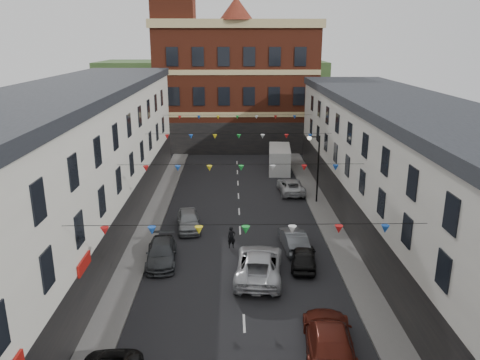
{
  "coord_description": "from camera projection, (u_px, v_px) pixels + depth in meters",
  "views": [
    {
      "loc": [
        -0.57,
        -24.49,
        13.78
      ],
      "look_at": [
        -0.0,
        7.9,
        3.99
      ],
      "focal_mm": 35.0,
      "sensor_mm": 36.0,
      "label": 1
    }
  ],
  "objects": [
    {
      "name": "ground",
      "position": [
        242.0,
        284.0,
        27.44
      ],
      "size": [
        160.0,
        160.0,
        0.0
      ],
      "primitive_type": "plane",
      "color": "black",
      "rests_on": "ground"
    },
    {
      "name": "pavement_left",
      "position": [
        131.0,
        268.0,
        29.21
      ],
      "size": [
        1.8,
        64.0,
        0.15
      ],
      "primitive_type": "cube",
      "color": "#605E5B",
      "rests_on": "ground"
    },
    {
      "name": "pavement_right",
      "position": [
        351.0,
        266.0,
        29.44
      ],
      "size": [
        1.8,
        64.0,
        0.15
      ],
      "primitive_type": "cube",
      "color": "#605E5B",
      "rests_on": "ground"
    },
    {
      "name": "terrace_left",
      "position": [
        36.0,
        193.0,
        26.65
      ],
      "size": [
        8.4,
        56.0,
        10.7
      ],
      "color": "silver",
      "rests_on": "ground"
    },
    {
      "name": "terrace_right",
      "position": [
        444.0,
        199.0,
        27.19
      ],
      "size": [
        8.4,
        56.0,
        9.7
      ],
      "color": "beige",
      "rests_on": "ground"
    },
    {
      "name": "civic_building",
      "position": [
        236.0,
        84.0,
        61.4
      ],
      "size": [
        20.6,
        13.3,
        18.5
      ],
      "color": "maroon",
      "rests_on": "ground"
    },
    {
      "name": "clock_tower",
      "position": [
        174.0,
        29.0,
        56.49
      ],
      "size": [
        5.6,
        5.6,
        30.0
      ],
      "color": "maroon",
      "rests_on": "ground"
    },
    {
      "name": "distant_hill",
      "position": [
        213.0,
        89.0,
        85.27
      ],
      "size": [
        40.0,
        14.0,
        10.0
      ],
      "primitive_type": "cube",
      "color": "#2B4821",
      "rests_on": "ground"
    },
    {
      "name": "street_lamp",
      "position": [
        316.0,
        160.0,
        39.82
      ],
      "size": [
        1.1,
        0.36,
        6.0
      ],
      "color": "black",
      "rests_on": "ground"
    },
    {
      "name": "car_left_d",
      "position": [
        161.0,
        253.0,
        29.89
      ],
      "size": [
        2.21,
        4.69,
        1.32
      ],
      "primitive_type": "imported",
      "rotation": [
        0.0,
        0.0,
        0.08
      ],
      "color": "#383B3F",
      "rests_on": "ground"
    },
    {
      "name": "car_left_e",
      "position": [
        189.0,
        220.0,
        35.19
      ],
      "size": [
        2.2,
        4.31,
        1.4
      ],
      "primitive_type": "imported",
      "rotation": [
        0.0,
        0.0,
        0.14
      ],
      "color": "gray",
      "rests_on": "ground"
    },
    {
      "name": "car_right_c",
      "position": [
        329.0,
        338.0,
        21.18
      ],
      "size": [
        2.67,
        5.54,
        1.55
      ],
      "primitive_type": "imported",
      "rotation": [
        0.0,
        0.0,
        3.05
      ],
      "color": "#531910",
      "rests_on": "ground"
    },
    {
      "name": "car_right_d",
      "position": [
        304.0,
        257.0,
        29.36
      ],
      "size": [
        2.04,
        4.04,
        1.32
      ],
      "primitive_type": "imported",
      "rotation": [
        0.0,
        0.0,
        3.01
      ],
      "color": "black",
      "rests_on": "ground"
    },
    {
      "name": "car_right_e",
      "position": [
        293.0,
        239.0,
        31.9
      ],
      "size": [
        1.81,
        4.25,
        1.36
      ],
      "primitive_type": "imported",
      "rotation": [
        0.0,
        0.0,
        3.23
      ],
      "color": "#54585D",
      "rests_on": "ground"
    },
    {
      "name": "car_right_f",
      "position": [
        291.0,
        186.0,
        43.52
      ],
      "size": [
        2.39,
        4.83,
        1.32
      ],
      "primitive_type": "imported",
      "rotation": [
        0.0,
        0.0,
        3.18
      ],
      "color": "#B2B4B7",
      "rests_on": "ground"
    },
    {
      "name": "moving_car",
      "position": [
        259.0,
        264.0,
        28.07
      ],
      "size": [
        3.29,
        6.1,
        1.63
      ],
      "primitive_type": "imported",
      "rotation": [
        0.0,
        0.0,
        3.04
      ],
      "color": "#B9BBC1",
      "rests_on": "ground"
    },
    {
      "name": "white_van",
      "position": [
        279.0,
        159.0,
        50.77
      ],
      "size": [
        2.69,
        5.98,
        2.57
      ],
      "primitive_type": "cube",
      "rotation": [
        0.0,
        0.0,
        -0.08
      ],
      "color": "silver",
      "rests_on": "ground"
    },
    {
      "name": "pedestrian",
      "position": [
        232.0,
        238.0,
        31.95
      ],
      "size": [
        0.64,
        0.51,
        1.53
      ],
      "primitive_type": "imported",
      "rotation": [
        0.0,
        0.0,
        0.28
      ],
      "color": "black",
      "rests_on": "ground"
    }
  ]
}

